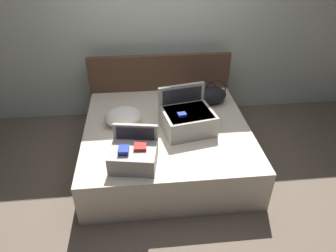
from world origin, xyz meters
The scene contains 8 objects.
ground_plane centered at (0.00, 0.00, 0.00)m, with size 12.00×12.00×0.00m, color #6B5B4C.
back_wall centered at (0.00, 1.65, 1.30)m, with size 8.00×0.10×2.60m, color #B7C1B2.
bed centered at (0.00, 0.40, 0.25)m, with size 1.90×1.84×0.49m, color beige.
headboard centered at (0.00, 1.36, 0.50)m, with size 1.94×0.08×1.00m, color #4C3323.
hard_case_large centered at (0.23, 0.33, 0.64)m, with size 0.63×0.59×0.45m.
hard_case_medium centered at (-0.38, -0.22, 0.61)m, with size 0.50×0.46×0.35m.
duffel_bag centered at (0.61, 0.90, 0.61)m, with size 0.46×0.35×0.32m.
pillow_near_headboard centered at (-0.50, 0.50, 0.60)m, with size 0.43×0.32×0.21m, color white.
Camera 1 is at (-0.29, -2.58, 2.50)m, focal length 33.15 mm.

